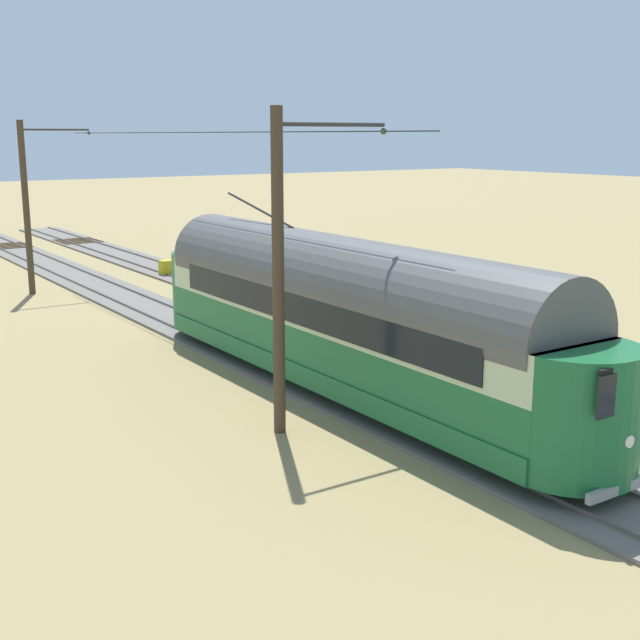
{
  "coord_description": "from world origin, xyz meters",
  "views": [
    {
      "loc": [
        14.94,
        23.6,
        6.92
      ],
      "look_at": [
        2.69,
        5.3,
        2.03
      ],
      "focal_mm": 46.88,
      "sensor_mm": 36.0,
      "label": 1
    }
  ],
  "objects_px": {
    "vintage_streetcar": "(341,312)",
    "track_end_bumper": "(177,267)",
    "catenary_pole_mid_near": "(282,267)",
    "switch_stand": "(289,282)",
    "catenary_pole_foreground": "(28,204)"
  },
  "relations": [
    {
      "from": "catenary_pole_mid_near",
      "to": "track_end_bumper",
      "type": "height_order",
      "value": "catenary_pole_mid_near"
    },
    {
      "from": "vintage_streetcar",
      "to": "track_end_bumper",
      "type": "distance_m",
      "value": 21.25
    },
    {
      "from": "catenary_pole_foreground",
      "to": "switch_stand",
      "type": "height_order",
      "value": "catenary_pole_foreground"
    },
    {
      "from": "catenary_pole_foreground",
      "to": "catenary_pole_mid_near",
      "type": "distance_m",
      "value": 21.33
    },
    {
      "from": "catenary_pole_foreground",
      "to": "switch_stand",
      "type": "relative_size",
      "value": 6.12
    },
    {
      "from": "vintage_streetcar",
      "to": "track_end_bumper",
      "type": "height_order",
      "value": "vintage_streetcar"
    },
    {
      "from": "switch_stand",
      "to": "track_end_bumper",
      "type": "bearing_deg",
      "value": -80.06
    },
    {
      "from": "vintage_streetcar",
      "to": "track_end_bumper",
      "type": "xyz_separation_m",
      "value": [
        -4.52,
        -20.68,
        -1.87
      ]
    },
    {
      "from": "vintage_streetcar",
      "to": "switch_stand",
      "type": "relative_size",
      "value": 14.83
    },
    {
      "from": "catenary_pole_mid_near",
      "to": "switch_stand",
      "type": "relative_size",
      "value": 6.12
    },
    {
      "from": "catenary_pole_mid_near",
      "to": "catenary_pole_foreground",
      "type": "bearing_deg",
      "value": -90.0
    },
    {
      "from": "switch_stand",
      "to": "track_end_bumper",
      "type": "height_order",
      "value": "switch_stand"
    },
    {
      "from": "vintage_streetcar",
      "to": "catenary_pole_mid_near",
      "type": "xyz_separation_m",
      "value": [
        2.9,
        1.74,
        1.69
      ]
    },
    {
      "from": "track_end_bumper",
      "to": "vintage_streetcar",
      "type": "bearing_deg",
      "value": 77.68
    },
    {
      "from": "catenary_pole_mid_near",
      "to": "switch_stand",
      "type": "xyz_separation_m",
      "value": [
        -8.87,
        -14.1,
        -3.26
      ]
    }
  ]
}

